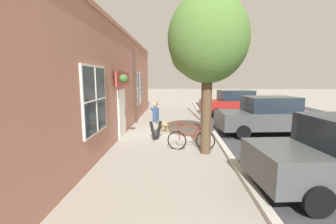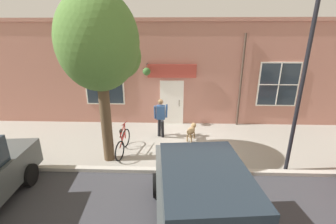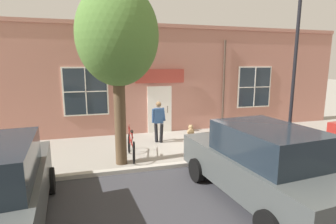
# 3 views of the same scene
# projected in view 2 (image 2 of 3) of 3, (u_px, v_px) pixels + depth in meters

# --- Properties ---
(ground_plane) EXTENTS (90.00, 90.00, 0.00)m
(ground_plane) POSITION_uv_depth(u_px,v_px,m) (180.00, 143.00, 8.88)
(ground_plane) COLOR gray
(storefront_facade) EXTENTS (0.95, 18.00, 4.78)m
(storefront_facade) POSITION_uv_depth(u_px,v_px,m) (180.00, 74.00, 10.33)
(storefront_facade) COLOR #B27566
(storefront_facade) RESTS_ON ground_plane
(pedestrian_walking) EXTENTS (0.54, 0.56, 1.64)m
(pedestrian_walking) POSITION_uv_depth(u_px,v_px,m) (161.00, 115.00, 9.19)
(pedestrian_walking) COLOR black
(pedestrian_walking) RESTS_ON ground_plane
(dog_on_leash) EXTENTS (0.99, 0.49, 0.64)m
(dog_on_leash) POSITION_uv_depth(u_px,v_px,m) (191.00, 130.00, 9.11)
(dog_on_leash) COLOR #997A51
(dog_on_leash) RESTS_ON ground_plane
(street_tree_by_curb) EXTENTS (2.63, 2.37, 5.31)m
(street_tree_by_curb) POSITION_uv_depth(u_px,v_px,m) (102.00, 46.00, 6.63)
(street_tree_by_curb) COLOR brown
(street_tree_by_curb) RESTS_ON ground_plane
(leaning_bicycle) EXTENTS (1.74, 0.20, 1.01)m
(leaning_bicycle) POSITION_uv_depth(u_px,v_px,m) (123.00, 143.00, 8.09)
(leaning_bicycle) COLOR black
(leaning_bicycle) RESTS_ON ground_plane
(parked_car_mid_block) EXTENTS (4.45, 2.24, 1.75)m
(parked_car_mid_block) POSITION_uv_depth(u_px,v_px,m) (201.00, 204.00, 4.44)
(parked_car_mid_block) COLOR #474C4C
(parked_car_mid_block) RESTS_ON ground_plane
(street_lamp) EXTENTS (0.32, 0.32, 5.52)m
(street_lamp) POSITION_uv_depth(u_px,v_px,m) (308.00, 55.00, 5.98)
(street_lamp) COLOR black
(street_lamp) RESTS_ON ground_plane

